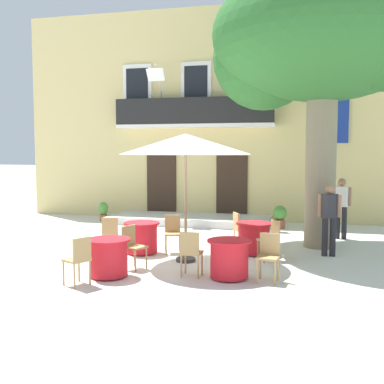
# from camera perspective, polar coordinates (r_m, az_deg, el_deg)

# --- Properties ---
(ground_plane) EXTENTS (120.00, 120.00, 0.00)m
(ground_plane) POSITION_cam_1_polar(r_m,az_deg,el_deg) (12.37, -2.05, -6.59)
(ground_plane) COLOR silver
(building_facade) EXTENTS (13.00, 5.09, 7.50)m
(building_facade) POSITION_cam_1_polar(r_m,az_deg,el_deg) (19.10, 1.94, 8.80)
(building_facade) COLOR #DBC67F
(building_facade) RESTS_ON ground
(entrance_step_platform) EXTENTS (5.44, 2.02, 0.25)m
(entrance_step_platform) POSITION_cam_1_polar(r_m,az_deg,el_deg) (16.31, -0.32, -3.32)
(entrance_step_platform) COLOR silver
(entrance_step_platform) RESTS_ON ground
(plane_tree) EXTENTS (5.73, 5.03, 7.06)m
(plane_tree) POSITION_cam_1_polar(r_m,az_deg,el_deg) (12.91, 15.08, 17.10)
(plane_tree) COLOR #7F755B
(plane_tree) RESTS_ON ground
(cafe_table_near_tree) EXTENTS (0.86, 0.86, 0.76)m
(cafe_table_near_tree) POSITION_cam_1_polar(r_m,az_deg,el_deg) (11.57, 7.42, -5.46)
(cafe_table_near_tree) COLOR red
(cafe_table_near_tree) RESTS_ON ground
(cafe_chair_near_tree_0) EXTENTS (0.54, 0.54, 0.91)m
(cafe_chair_near_tree_0) POSITION_cam_1_polar(r_m,az_deg,el_deg) (12.21, 5.76, -4.24)
(cafe_chair_near_tree_0) COLOR tan
(cafe_chair_near_tree_0) RESTS_ON ground
(cafe_chair_near_tree_1) EXTENTS (0.55, 0.55, 0.91)m
(cafe_chair_near_tree_1) POSITION_cam_1_polar(r_m,az_deg,el_deg) (10.91, 9.45, -5.39)
(cafe_chair_near_tree_1) COLOR tan
(cafe_chair_near_tree_1) RESTS_ON ground
(cafe_table_middle) EXTENTS (0.86, 0.86, 0.76)m
(cafe_table_middle) POSITION_cam_1_polar(r_m,az_deg,el_deg) (11.59, -6.02, -5.43)
(cafe_table_middle) COLOR red
(cafe_table_middle) RESTS_ON ground
(cafe_chair_middle_0) EXTENTS (0.52, 0.52, 0.91)m
(cafe_chair_middle_0) POSITION_cam_1_polar(r_m,az_deg,el_deg) (11.49, -9.77, -4.87)
(cafe_chair_middle_0) COLOR tan
(cafe_chair_middle_0) RESTS_ON ground
(cafe_chair_middle_1) EXTENTS (0.51, 0.51, 0.91)m
(cafe_chair_middle_1) POSITION_cam_1_polar(r_m,az_deg,el_deg) (11.64, -2.31, -4.67)
(cafe_chair_middle_1) COLOR tan
(cafe_chair_middle_1) RESTS_ON ground
(cafe_table_front) EXTENTS (0.86, 0.86, 0.76)m
(cafe_table_front) POSITION_cam_1_polar(r_m,az_deg,el_deg) (9.58, -9.94, -7.70)
(cafe_table_front) COLOR red
(cafe_table_front) RESTS_ON ground
(cafe_chair_front_0) EXTENTS (0.52, 0.52, 0.91)m
(cafe_chair_front_0) POSITION_cam_1_polar(r_m,az_deg,el_deg) (10.12, -7.16, -6.18)
(cafe_chair_front_0) COLOR tan
(cafe_chair_front_0) RESTS_ON ground
(cafe_chair_front_1) EXTENTS (0.54, 0.54, 0.91)m
(cafe_chair_front_1) POSITION_cam_1_polar(r_m,az_deg,el_deg) (9.05, -13.39, -7.62)
(cafe_chair_front_1) COLOR tan
(cafe_chair_front_1) RESTS_ON ground
(cafe_table_far_side) EXTENTS (0.86, 0.86, 0.76)m
(cafe_table_far_side) POSITION_cam_1_polar(r_m,az_deg,el_deg) (9.35, 4.48, -7.95)
(cafe_table_far_side) COLOR red
(cafe_table_far_side) RESTS_ON ground
(cafe_chair_far_side_0) EXTENTS (0.40, 0.40, 0.91)m
(cafe_chair_far_side_0) POSITION_cam_1_polar(r_m,az_deg,el_deg) (9.39, -0.14, -7.02)
(cafe_chair_far_side_0) COLOR tan
(cafe_chair_far_side_0) RESTS_ON ground
(cafe_chair_far_side_1) EXTENTS (0.44, 0.44, 0.91)m
(cafe_chair_far_side_1) POSITION_cam_1_polar(r_m,az_deg,el_deg) (9.22, 9.14, -7.31)
(cafe_chair_far_side_1) COLOR tan
(cafe_chair_far_side_1) RESTS_ON ground
(cafe_umbrella) EXTENTS (2.90, 2.90, 2.85)m
(cafe_umbrella) POSITION_cam_1_polar(r_m,az_deg,el_deg) (10.52, -0.78, 5.69)
(cafe_umbrella) COLOR #997A56
(cafe_umbrella) RESTS_ON ground
(ground_planter_left) EXTENTS (0.34, 0.34, 0.67)m
(ground_planter_left) POSITION_cam_1_polar(r_m,az_deg,el_deg) (17.07, -10.56, -2.19)
(ground_planter_left) COLOR #995638
(ground_planter_left) RESTS_ON ground
(ground_planter_right) EXTENTS (0.44, 0.44, 0.72)m
(ground_planter_right) POSITION_cam_1_polar(r_m,az_deg,el_deg) (15.50, 10.46, -2.80)
(ground_planter_right) COLOR #995638
(ground_planter_right) RESTS_ON ground
(pedestrian_near_entrance) EXTENTS (0.53, 0.38, 1.70)m
(pedestrian_near_entrance) POSITION_cam_1_polar(r_m,az_deg,el_deg) (11.62, 16.10, -2.72)
(pedestrian_near_entrance) COLOR #232328
(pedestrian_near_entrance) RESTS_ON ground
(pedestrian_mid_plaza) EXTENTS (0.53, 0.33, 1.71)m
(pedestrian_mid_plaza) POSITION_cam_1_polar(r_m,az_deg,el_deg) (13.99, 17.44, -1.46)
(pedestrian_mid_plaza) COLOR #232328
(pedestrian_mid_plaza) RESTS_ON ground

